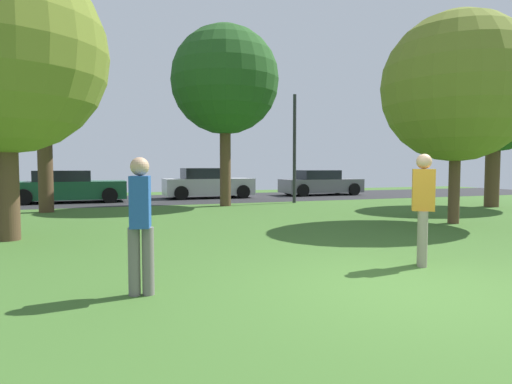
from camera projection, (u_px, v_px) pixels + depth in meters
name	position (u px, v px, depth m)	size (l,w,h in m)	color
ground_plane	(409.00, 290.00, 5.34)	(44.00, 44.00, 0.00)	#3D6628
road_strip	(179.00, 199.00, 20.33)	(44.00, 6.40, 0.01)	#28282B
oak_tree_right	(495.00, 97.00, 16.18)	(4.13, 4.13, 6.20)	brown
maple_tree_far	(3.00, 53.00, 8.75)	(4.10, 4.10, 5.87)	brown
maple_tree_near	(457.00, 87.00, 11.42)	(3.91, 3.91, 5.56)	brown
oak_tree_left	(43.00, 83.00, 14.23)	(3.58, 3.58, 6.09)	brown
birch_tree_lone	(225.00, 81.00, 16.51)	(4.11, 4.11, 6.87)	brown
person_catcher	(423.00, 204.00, 6.61)	(0.39, 0.37, 1.71)	gray
person_walking	(141.00, 220.00, 5.09)	(0.30, 0.36, 1.63)	slate
parked_car_green	(68.00, 188.00, 18.35)	(4.57, 2.06, 1.35)	#195633
parked_car_silver	(207.00, 184.00, 20.94)	(4.21, 1.98, 1.44)	#B7B7BC
parked_car_grey	(320.00, 184.00, 23.11)	(4.27, 1.94, 1.32)	slate
street_lamp_post	(294.00, 149.00, 18.07)	(0.14, 0.14, 4.50)	#2D2D33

